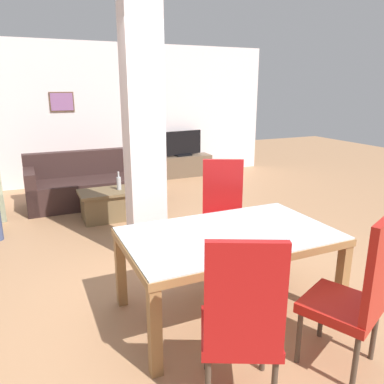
{
  "coord_description": "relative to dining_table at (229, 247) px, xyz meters",
  "views": [
    {
      "loc": [
        -1.45,
        -2.48,
        1.87
      ],
      "look_at": [
        0.0,
        0.75,
        0.87
      ],
      "focal_mm": 35.0,
      "sensor_mm": 36.0,
      "label": 1
    }
  ],
  "objects": [
    {
      "name": "dining_chair_near_right",
      "position": [
        0.43,
        -0.94,
        -0.0
      ],
      "size": [
        0.61,
        0.61,
        1.12
      ],
      "rotation": [
        0.0,
        0.0,
        0.42
      ],
      "color": "#AB1B14",
      "rests_on": "ground_plane"
    },
    {
      "name": "dining_table",
      "position": [
        0.0,
        0.0,
        0.0
      ],
      "size": [
        1.72,
        1.03,
        0.72
      ],
      "color": "olive",
      "rests_on": "ground_plane"
    },
    {
      "name": "tv_stand",
      "position": [
        1.62,
        4.83,
        -0.37
      ],
      "size": [
        1.21,
        0.4,
        0.45
      ],
      "color": "brown",
      "rests_on": "ground_plane"
    },
    {
      "name": "coffee_table",
      "position": [
        -0.48,
        2.74,
        -0.37
      ],
      "size": [
        0.73,
        0.54,
        0.43
      ],
      "color": "brown",
      "rests_on": "ground_plane"
    },
    {
      "name": "ground_plane",
      "position": [
        0.0,
        0.0,
        -0.59
      ],
      "size": [
        18.0,
        18.0,
        0.0
      ],
      "primitive_type": "plane",
      "color": "#A97A54"
    },
    {
      "name": "bottle",
      "position": [
        -0.27,
        2.74,
        -0.06
      ],
      "size": [
        0.06,
        0.06,
        0.26
      ],
      "color": "#B2B7BC",
      "rests_on": "coffee_table"
    },
    {
      "name": "dining_chair_far_right",
      "position": [
        0.43,
        0.89,
        -0.0
      ],
      "size": [
        0.61,
        0.61,
        1.12
      ],
      "rotation": [
        0.0,
        0.0,
        2.69
      ],
      "color": "#AB1517",
      "rests_on": "ground_plane"
    },
    {
      "name": "back_wall",
      "position": [
        -0.0,
        5.11,
        0.76
      ],
      "size": [
        7.2,
        0.09,
        2.7
      ],
      "color": "silver",
      "rests_on": "ground_plane"
    },
    {
      "name": "divider_pillar",
      "position": [
        -0.29,
        1.37,
        0.76
      ],
      "size": [
        0.39,
        0.32,
        2.7
      ],
      "color": "silver",
      "rests_on": "ground_plane"
    },
    {
      "name": "tv_screen",
      "position": [
        1.62,
        4.83,
        0.11
      ],
      "size": [
        0.86,
        0.25,
        0.53
      ],
      "rotation": [
        0.0,
        0.0,
        3.29
      ],
      "color": "black",
      "rests_on": "tv_stand"
    },
    {
      "name": "sofa",
      "position": [
        -0.45,
        3.68,
        -0.3
      ],
      "size": [
        2.17,
        0.86,
        0.84
      ],
      "rotation": [
        0.0,
        0.0,
        3.14
      ],
      "color": "#35221F",
      "rests_on": "ground_plane"
    },
    {
      "name": "dining_chair_near_left",
      "position": [
        -0.43,
        -0.9,
        -0.0
      ],
      "size": [
        0.61,
        0.61,
        1.12
      ],
      "rotation": [
        0.0,
        0.0,
        -0.44
      ],
      "color": "#AC1414",
      "rests_on": "ground_plane"
    }
  ]
}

